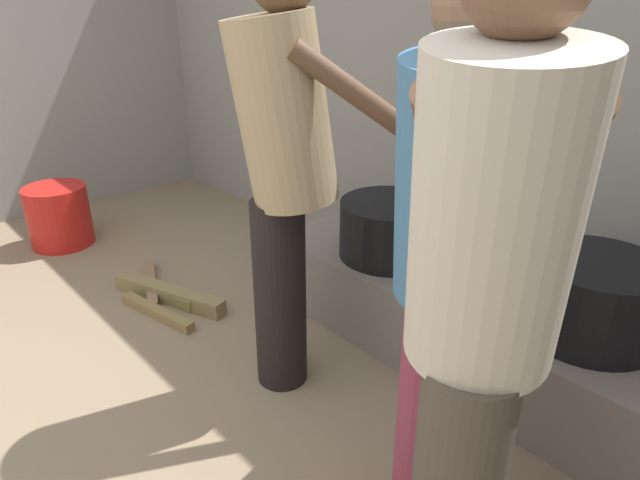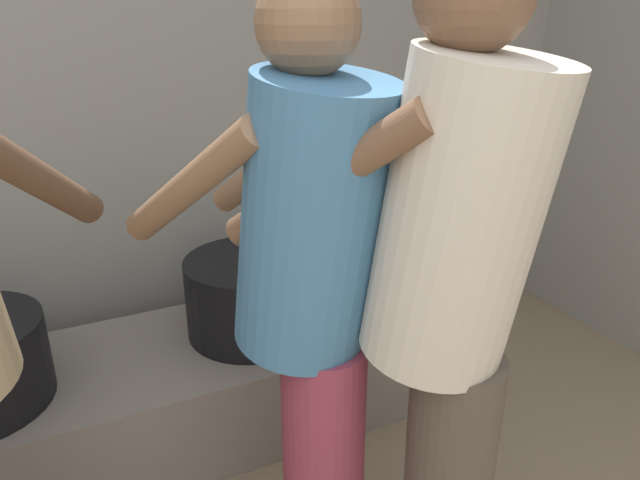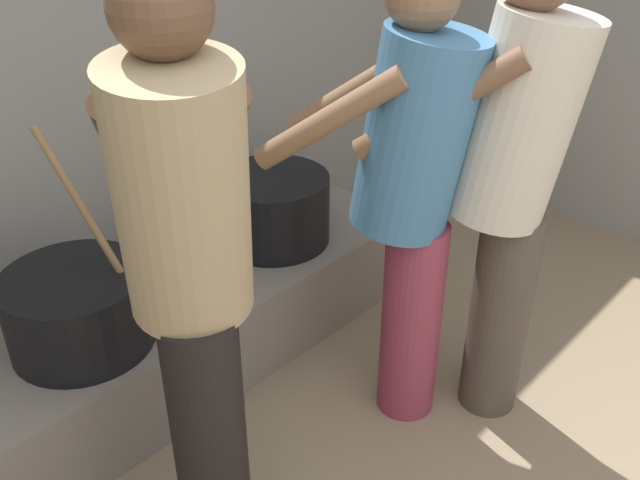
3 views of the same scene
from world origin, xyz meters
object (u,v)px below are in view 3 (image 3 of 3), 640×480
Objects in this scene: cooking_pot_secondary at (273,209)px; cook_in_blue_shirt at (411,186)px; cook_in_cream_shirt at (511,173)px; cooking_pot_main at (78,309)px; cook_in_tan_shirt at (189,261)px.

cooking_pot_secondary is 0.82m from cook_in_blue_shirt.
cook_in_cream_shirt is (0.11, -0.93, 0.41)m from cooking_pot_secondary.
cook_in_cream_shirt is at bearing -44.25° from cook_in_blue_shirt.
cooking_pot_main is 0.88m from cooking_pot_secondary.
cook_in_tan_shirt is at bearing -143.24° from cooking_pot_secondary.
cook_in_cream_shirt is (0.97, -0.29, -0.01)m from cook_in_tan_shirt.
cook_in_tan_shirt is (0.02, -0.60, 0.43)m from cooking_pot_main.
cook_in_tan_shirt is 0.76m from cook_in_blue_shirt.
cooking_pot_secondary is at bearing 96.88° from cook_in_cream_shirt.
cook_in_tan_shirt is (-0.86, -0.64, 0.42)m from cooking_pot_secondary.
cooking_pot_main reaches higher than cooking_pot_secondary.
cook_in_tan_shirt reaches higher than cook_in_blue_shirt.
cook_in_cream_shirt is (0.99, -0.89, 0.42)m from cooking_pot_main.
cook_in_blue_shirt is at bearing -41.36° from cooking_pot_main.
cooking_pot_main is at bearing 138.64° from cook_in_blue_shirt.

